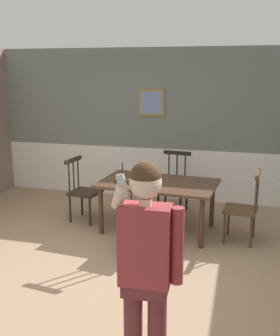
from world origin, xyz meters
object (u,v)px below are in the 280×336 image
(chair_near_window, at_px, (83,191))
(chair_by_doorway, at_px, (137,219))
(chair_opposite_corner, at_px, (174,183))
(chair_at_table_head, at_px, (243,208))
(person_figure, at_px, (146,263))
(dining_table, at_px, (158,188))

(chair_near_window, height_order, chair_by_doorway, chair_by_doorway)
(chair_opposite_corner, bearing_deg, chair_at_table_head, 145.82)
(chair_by_doorway, height_order, chair_opposite_corner, chair_by_doorway)
(chair_near_window, bearing_deg, chair_opposite_corner, 129.28)
(chair_opposite_corner, distance_m, person_figure, 3.90)
(chair_near_window, bearing_deg, chair_at_table_head, 93.28)
(dining_table, height_order, chair_near_window, chair_near_window)
(chair_at_table_head, bearing_deg, chair_by_doorway, 127.08)
(dining_table, bearing_deg, chair_opposite_corner, 84.64)
(chair_opposite_corner, bearing_deg, person_figure, 103.94)
(chair_near_window, distance_m, person_figure, 3.58)
(chair_by_doorway, distance_m, chair_at_table_head, 1.51)
(chair_near_window, distance_m, chair_opposite_corner, 1.51)
(dining_table, height_order, chair_at_table_head, chair_at_table_head)
(chair_near_window, height_order, chair_opposite_corner, chair_opposite_corner)
(chair_at_table_head, bearing_deg, person_figure, 173.09)
(chair_near_window, xyz_separation_m, person_figure, (1.75, -3.08, 0.50))
(person_figure, bearing_deg, chair_at_table_head, -105.79)
(chair_by_doorway, xyz_separation_m, chair_opposite_corner, (0.17, 1.76, -0.00))
(dining_table, xyz_separation_m, chair_near_window, (-1.21, 0.11, -0.17))
(chair_at_table_head, xyz_separation_m, person_figure, (-0.67, -2.85, 0.50))
(chair_by_doorway, bearing_deg, dining_table, 92.91)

